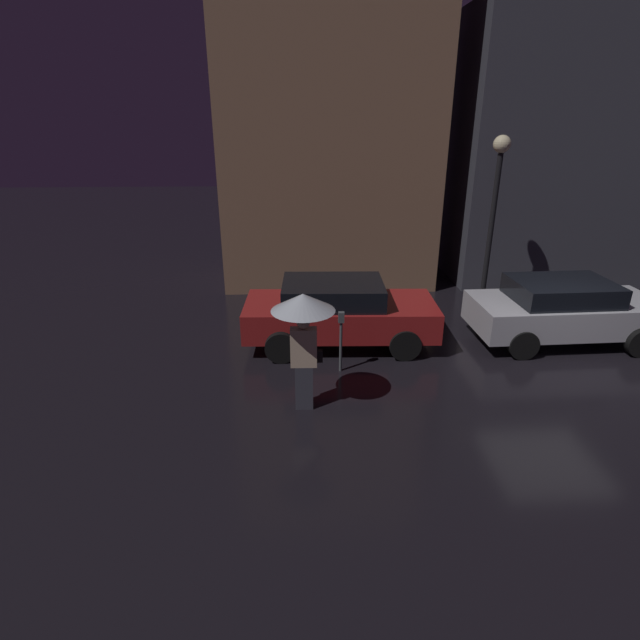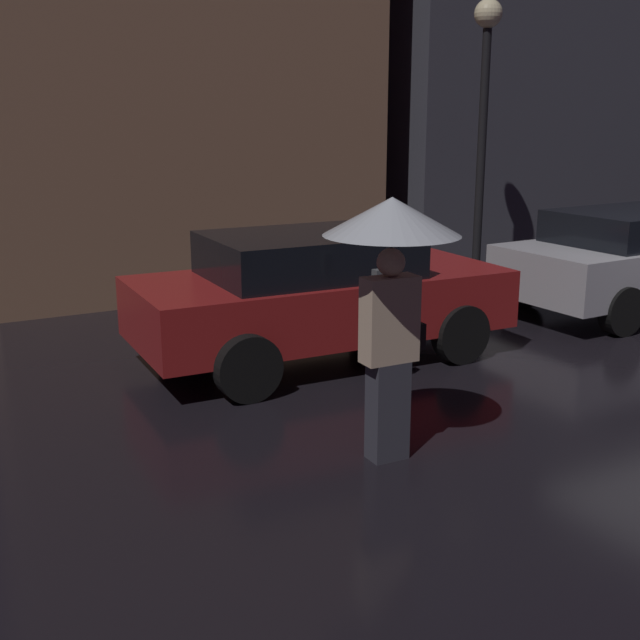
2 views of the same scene
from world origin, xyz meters
The scene contains 6 objects.
building_facade_right centered at (4.12, 6.50, 3.97)m, with size 9.47×3.00×7.94m.
parked_car_red centered at (-4.69, 1.44, 0.80)m, with size 4.41×2.07×1.51m.
parked_car_silver centered at (0.58, 1.35, 0.79)m, with size 4.34×2.04×1.48m.
pedestrian_with_umbrella centered at (-5.52, -1.32, 1.74)m, with size 1.11×1.11×2.21m.
parking_meter centered at (-4.75, 0.05, 0.82)m, with size 0.12×0.10×1.32m.
street_lamp_near centered at (-0.47, 3.70, 3.21)m, with size 0.44×0.44×4.54m.
Camera 2 is at (-9.05, -6.58, 2.85)m, focal length 45.00 mm.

